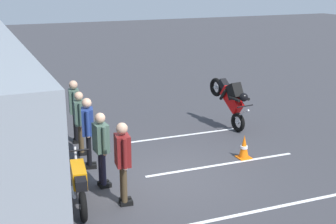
{
  "coord_description": "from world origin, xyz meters",
  "views": [
    {
      "loc": [
        -9.3,
        3.82,
        4.53
      ],
      "look_at": [
        1.51,
        -0.84,
        1.1
      ],
      "focal_mm": 49.36,
      "sensor_mm": 36.0,
      "label": 1
    }
  ],
  "objects_px": {
    "parked_motorcycle_silver": "(79,183)",
    "stunt_motorcycle": "(231,98)",
    "spectator_far_left": "(123,157)",
    "spectator_right": "(80,118)",
    "spectator_left": "(101,144)",
    "traffic_cone": "(244,147)",
    "spectator_centre": "(88,127)",
    "spectator_far_right": "(75,106)"
  },
  "relations": [
    {
      "from": "spectator_right",
      "to": "parked_motorcycle_silver",
      "type": "bearing_deg",
      "value": 166.24
    },
    {
      "from": "spectator_centre",
      "to": "parked_motorcycle_silver",
      "type": "distance_m",
      "value": 2.01
    },
    {
      "from": "spectator_centre",
      "to": "stunt_motorcycle",
      "type": "xyz_separation_m",
      "value": [
        1.33,
        -4.8,
        -0.09
      ]
    },
    {
      "from": "spectator_right",
      "to": "spectator_far_right",
      "type": "bearing_deg",
      "value": -4.38
    },
    {
      "from": "spectator_far_left",
      "to": "spectator_right",
      "type": "distance_m",
      "value": 3.14
    },
    {
      "from": "spectator_far_right",
      "to": "parked_motorcycle_silver",
      "type": "xyz_separation_m",
      "value": [
        -3.75,
        0.75,
        -0.6
      ]
    },
    {
      "from": "spectator_left",
      "to": "spectator_far_right",
      "type": "xyz_separation_m",
      "value": [
        3.13,
        -0.1,
        0.05
      ]
    },
    {
      "from": "spectator_centre",
      "to": "spectator_right",
      "type": "xyz_separation_m",
      "value": [
        0.97,
        -0.02,
        -0.04
      ]
    },
    {
      "from": "spectator_centre",
      "to": "spectator_far_right",
      "type": "height_order",
      "value": "spectator_far_right"
    },
    {
      "from": "spectator_left",
      "to": "spectator_far_right",
      "type": "height_order",
      "value": "spectator_far_right"
    },
    {
      "from": "spectator_right",
      "to": "spectator_left",
      "type": "bearing_deg",
      "value": 179.39
    },
    {
      "from": "spectator_centre",
      "to": "traffic_cone",
      "type": "xyz_separation_m",
      "value": [
        -0.97,
        -3.85,
        -0.76
      ]
    },
    {
      "from": "spectator_centre",
      "to": "traffic_cone",
      "type": "bearing_deg",
      "value": -104.12
    },
    {
      "from": "spectator_centre",
      "to": "spectator_right",
      "type": "distance_m",
      "value": 0.97
    },
    {
      "from": "spectator_far_left",
      "to": "traffic_cone",
      "type": "height_order",
      "value": "spectator_far_left"
    },
    {
      "from": "spectator_centre",
      "to": "stunt_motorcycle",
      "type": "bearing_deg",
      "value": -74.53
    },
    {
      "from": "spectator_far_left",
      "to": "spectator_left",
      "type": "height_order",
      "value": "spectator_far_left"
    },
    {
      "from": "spectator_far_right",
      "to": "traffic_cone",
      "type": "bearing_deg",
      "value": -127.77
    },
    {
      "from": "spectator_far_left",
      "to": "stunt_motorcycle",
      "type": "height_order",
      "value": "spectator_far_left"
    },
    {
      "from": "spectator_far_left",
      "to": "stunt_motorcycle",
      "type": "distance_m",
      "value": 5.8
    },
    {
      "from": "spectator_far_left",
      "to": "traffic_cone",
      "type": "bearing_deg",
      "value": -71.79
    },
    {
      "from": "parked_motorcycle_silver",
      "to": "spectator_centre",
      "type": "bearing_deg",
      "value": -19.88
    },
    {
      "from": "spectator_far_left",
      "to": "stunt_motorcycle",
      "type": "bearing_deg",
      "value": -52.81
    },
    {
      "from": "spectator_left",
      "to": "traffic_cone",
      "type": "height_order",
      "value": "spectator_left"
    },
    {
      "from": "spectator_far_left",
      "to": "spectator_right",
      "type": "height_order",
      "value": "spectator_far_left"
    },
    {
      "from": "spectator_far_left",
      "to": "traffic_cone",
      "type": "distance_m",
      "value": 3.94
    },
    {
      "from": "parked_motorcycle_silver",
      "to": "stunt_motorcycle",
      "type": "relative_size",
      "value": 0.99
    },
    {
      "from": "stunt_motorcycle",
      "to": "spectator_far_left",
      "type": "bearing_deg",
      "value": 127.19
    },
    {
      "from": "parked_motorcycle_silver",
      "to": "spectator_left",
      "type": "bearing_deg",
      "value": -46.67
    },
    {
      "from": "parked_motorcycle_silver",
      "to": "stunt_motorcycle",
      "type": "distance_m",
      "value": 6.31
    },
    {
      "from": "parked_motorcycle_silver",
      "to": "traffic_cone",
      "type": "relative_size",
      "value": 3.25
    },
    {
      "from": "spectator_left",
      "to": "spectator_right",
      "type": "relative_size",
      "value": 1.01
    },
    {
      "from": "stunt_motorcycle",
      "to": "spectator_far_right",
      "type": "bearing_deg",
      "value": 82.63
    },
    {
      "from": "spectator_centre",
      "to": "spectator_far_right",
      "type": "relative_size",
      "value": 0.98
    },
    {
      "from": "spectator_right",
      "to": "spectator_centre",
      "type": "bearing_deg",
      "value": 178.52
    },
    {
      "from": "parked_motorcycle_silver",
      "to": "spectator_far_right",
      "type": "bearing_deg",
      "value": -11.38
    },
    {
      "from": "spectator_far_right",
      "to": "parked_motorcycle_silver",
      "type": "relative_size",
      "value": 0.88
    },
    {
      "from": "traffic_cone",
      "to": "spectator_right",
      "type": "bearing_deg",
      "value": 63.18
    },
    {
      "from": "spectator_left",
      "to": "traffic_cone",
      "type": "bearing_deg",
      "value": -86.68
    },
    {
      "from": "spectator_centre",
      "to": "spectator_right",
      "type": "bearing_deg",
      "value": -1.48
    },
    {
      "from": "spectator_centre",
      "to": "spectator_right",
      "type": "relative_size",
      "value": 1.03
    },
    {
      "from": "spectator_centre",
      "to": "spectator_far_right",
      "type": "distance_m",
      "value": 1.94
    }
  ]
}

